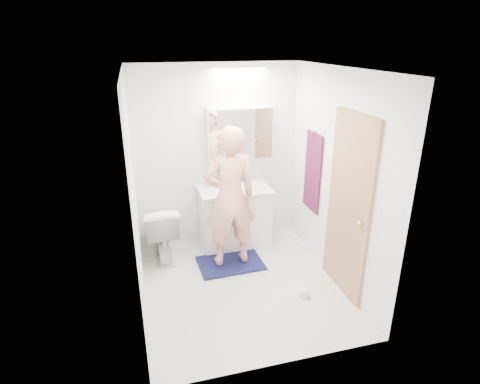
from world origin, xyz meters
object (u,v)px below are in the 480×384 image
object	(u,v)px
vanity_cabinet	(235,218)
toothbrush_cup	(244,180)
soap_bottle_b	(220,178)
person	(230,197)
soap_bottle_a	(210,179)
toilet_paper_roll	(304,293)
medicine_cabinet	(240,134)
toilet	(161,231)

from	to	relation	value
vanity_cabinet	toothbrush_cup	world-z (taller)	toothbrush_cup
vanity_cabinet	soap_bottle_b	xyz separation A→B (m)	(-0.16, 0.18, 0.52)
person	soap_bottle_a	world-z (taller)	person
person	soap_bottle_b	distance (m)	0.70
person	toilet_paper_roll	bearing A→B (deg)	123.64
person	toilet_paper_roll	size ratio (longest dim) A/B	15.71
medicine_cabinet	toilet	size ratio (longest dim) A/B	1.18
medicine_cabinet	soap_bottle_b	xyz separation A→B (m)	(-0.29, -0.03, -0.59)
medicine_cabinet	toilet	distance (m)	1.63
toilet	soap_bottle_b	world-z (taller)	soap_bottle_b
vanity_cabinet	medicine_cabinet	world-z (taller)	medicine_cabinet
vanity_cabinet	toothbrush_cup	xyz separation A→B (m)	(0.18, 0.16, 0.48)
soap_bottle_a	toothbrush_cup	world-z (taller)	soap_bottle_a
soap_bottle_a	soap_bottle_b	size ratio (longest dim) A/B	1.08
toothbrush_cup	soap_bottle_b	bearing A→B (deg)	176.63
vanity_cabinet	toilet	bearing A→B (deg)	-173.43
toilet	person	distance (m)	1.05
toilet	toothbrush_cup	bearing A→B (deg)	-168.11
medicine_cabinet	toothbrush_cup	size ratio (longest dim) A/B	8.26
toilet	medicine_cabinet	bearing A→B (deg)	-165.19
person	soap_bottle_a	xyz separation A→B (m)	(-0.11, 0.67, 0.01)
toilet	toilet_paper_roll	bearing A→B (deg)	137.37
toilet	toothbrush_cup	size ratio (longest dim) A/B	7.00
soap_bottle_b	medicine_cabinet	bearing A→B (deg)	5.90
toothbrush_cup	toilet_paper_roll	size ratio (longest dim) A/B	0.97
person	toilet_paper_roll	distance (m)	1.37
vanity_cabinet	person	distance (m)	0.76
medicine_cabinet	toilet	bearing A→B (deg)	-163.96
person	toothbrush_cup	size ratio (longest dim) A/B	16.23
medicine_cabinet	toilet_paper_roll	size ratio (longest dim) A/B	8.00
vanity_cabinet	soap_bottle_a	distance (m)	0.63
medicine_cabinet	toilet_paper_roll	xyz separation A→B (m)	(0.31, -1.59, -1.45)
toilet	soap_bottle_b	size ratio (longest dim) A/B	4.00
soap_bottle_b	toothbrush_cup	bearing A→B (deg)	-3.37
soap_bottle_b	toilet_paper_roll	world-z (taller)	soap_bottle_b
medicine_cabinet	soap_bottle_a	distance (m)	0.73
vanity_cabinet	soap_bottle_a	xyz separation A→B (m)	(-0.30, 0.15, 0.53)
toilet	person	bearing A→B (deg)	152.38
vanity_cabinet	toilet_paper_roll	distance (m)	1.49
person	vanity_cabinet	bearing A→B (deg)	-112.46
toilet_paper_roll	soap_bottle_a	bearing A→B (deg)	115.77
vanity_cabinet	toilet_paper_roll	xyz separation A→B (m)	(0.44, -1.38, -0.34)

